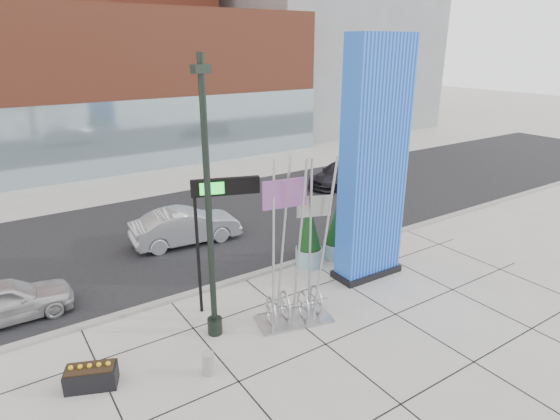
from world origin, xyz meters
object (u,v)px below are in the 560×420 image
public_art_sculpture (295,281)px  concrete_bollard (208,363)px  blue_pylon (373,167)px  lamp_post (210,232)px  car_white_west (4,302)px  car_silver_mid (186,226)px  overhead_street_sign (217,196)px

public_art_sculpture → concrete_bollard: public_art_sculpture is taller
blue_pylon → lamp_post: bearing=-176.2°
lamp_post → concrete_bollard: 3.64m
car_white_west → car_silver_mid: size_ratio=0.85×
overhead_street_sign → car_white_west: size_ratio=1.12×
public_art_sculpture → car_white_west: (-7.85, 5.18, -0.74)m
public_art_sculpture → car_white_west: 9.44m
public_art_sculpture → overhead_street_sign: public_art_sculpture is taller
concrete_bollard → public_art_sculpture: bearing=13.7°
concrete_bollard → overhead_street_sign: 5.13m
blue_pylon → car_silver_mid: (-4.69, 6.79, -3.52)m
public_art_sculpture → car_white_west: public_art_sculpture is taller
overhead_street_sign → car_white_west: (-6.32, 3.00, -3.26)m
overhead_street_sign → car_silver_mid: (1.09, 5.70, -3.17)m
blue_pylon → car_silver_mid: 8.97m
lamp_post → car_silver_mid: (2.06, 7.12, -2.63)m
lamp_post → public_art_sculpture: (2.51, -0.77, -1.99)m
concrete_bollard → overhead_street_sign: bearing=57.0°
blue_pylon → public_art_sculpture: (-4.24, -1.10, -2.88)m
car_white_west → car_silver_mid: (7.41, 2.70, 0.10)m
blue_pylon → car_white_west: blue_pylon is taller
overhead_street_sign → car_silver_mid: overhead_street_sign is taller
car_white_west → concrete_bollard: bearing=-143.6°
lamp_post → public_art_sculpture: 3.29m
car_white_west → car_silver_mid: 7.89m
car_white_west → lamp_post: bearing=-128.8°
blue_pylon → car_silver_mid: blue_pylon is taller
public_art_sculpture → concrete_bollard: size_ratio=8.42×
lamp_post → car_silver_mid: size_ratio=1.73×
overhead_street_sign → concrete_bollard: bearing=-103.8°
lamp_post → car_white_west: 7.45m
concrete_bollard → car_silver_mid: car_silver_mid is taller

